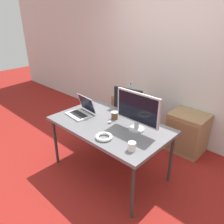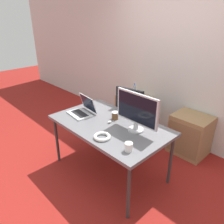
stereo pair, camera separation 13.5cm
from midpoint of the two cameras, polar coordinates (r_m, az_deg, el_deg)
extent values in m
plane|color=maroon|center=(3.24, -1.81, -15.02)|extent=(14.00, 14.00, 0.00)
cube|color=silver|center=(3.78, 14.51, 12.19)|extent=(10.00, 0.05, 2.60)
cube|color=slate|center=(2.83, -2.01, -3.43)|extent=(1.54, 0.91, 0.04)
cylinder|color=#333333|center=(3.31, -15.68, -7.47)|extent=(0.04, 0.04, 0.72)
cylinder|color=#333333|center=(2.43, 3.74, -20.19)|extent=(0.04, 0.04, 0.72)
cylinder|color=#333333|center=(3.70, -5.38, -2.92)|extent=(0.04, 0.04, 0.72)
cylinder|color=#333333|center=(2.94, 13.83, -11.70)|extent=(0.04, 0.04, 0.72)
cylinder|color=#232326|center=(3.79, 4.55, -8.16)|extent=(0.56, 0.56, 0.04)
cylinder|color=gray|center=(3.67, 4.67, -5.24)|extent=(0.05, 0.05, 0.41)
cube|color=black|center=(3.58, 4.78, -2.40)|extent=(0.57, 0.57, 0.07)
cube|color=black|center=(3.22, 2.87, 1.09)|extent=(0.44, 0.13, 0.60)
cube|color=#99754C|center=(4.21, 3.75, 0.14)|extent=(0.55, 0.47, 0.64)
cube|color=olive|center=(4.05, 1.63, -0.87)|extent=(0.51, 0.01, 0.51)
cube|color=#99754C|center=(3.67, 18.05, -5.12)|extent=(0.55, 0.47, 0.64)
cube|color=olive|center=(3.48, 16.31, -6.59)|extent=(0.51, 0.01, 0.51)
cylinder|color=silver|center=(4.05, 3.92, 5.72)|extent=(0.06, 0.06, 0.23)
cylinder|color=#3359B2|center=(4.01, 3.97, 7.38)|extent=(0.03, 0.03, 0.02)
cube|color=silver|center=(3.08, -9.99, -0.73)|extent=(0.37, 0.27, 0.02)
cube|color=black|center=(3.07, -10.00, -0.57)|extent=(0.30, 0.16, 0.00)
cube|color=silver|center=(3.10, -7.90, 2.16)|extent=(0.35, 0.11, 0.23)
cube|color=black|center=(3.10, -7.97, 2.16)|extent=(0.33, 0.09, 0.21)
cylinder|color=#B7B7BC|center=(2.68, 4.98, -4.44)|extent=(0.19, 0.19, 0.02)
cylinder|color=#B7B7BC|center=(2.66, 5.02, -3.46)|extent=(0.06, 0.06, 0.09)
cube|color=#B7B7BC|center=(2.56, 5.21, 1.07)|extent=(0.60, 0.03, 0.37)
cube|color=black|center=(2.54, 4.98, 0.96)|extent=(0.56, 0.00, 0.34)
ellipsoid|color=silver|center=(2.82, -2.00, -2.63)|extent=(0.04, 0.06, 0.03)
cylinder|color=white|center=(2.29, 3.51, -8.96)|extent=(0.09, 0.09, 0.09)
cylinder|color=brown|center=(2.92, -0.64, -0.99)|extent=(0.09, 0.09, 0.09)
cylinder|color=white|center=(2.89, -0.64, -0.09)|extent=(0.09, 0.09, 0.01)
torus|color=white|center=(2.50, -3.69, -6.51)|extent=(0.20, 0.20, 0.04)
camera|label=1|loc=(0.07, -91.40, -0.65)|focal=35.00mm
camera|label=2|loc=(0.07, 88.60, 0.65)|focal=35.00mm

